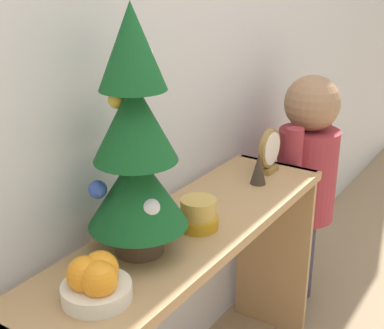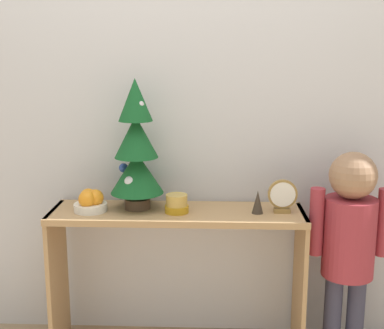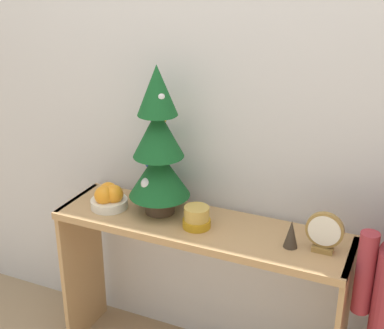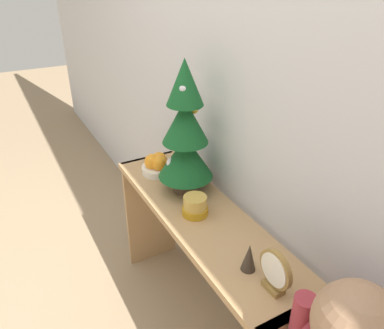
{
  "view_description": "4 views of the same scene",
  "coord_description": "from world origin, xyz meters",
  "px_view_note": "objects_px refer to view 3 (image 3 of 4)",
  "views": [
    {
      "loc": [
        -1.11,
        -0.57,
        1.39
      ],
      "look_at": [
        0.06,
        0.2,
        0.86
      ],
      "focal_mm": 50.0,
      "sensor_mm": 36.0,
      "label": 1
    },
    {
      "loc": [
        0.17,
        -2.22,
        1.45
      ],
      "look_at": [
        0.07,
        0.15,
        0.93
      ],
      "focal_mm": 50.0,
      "sensor_mm": 36.0,
      "label": 2
    },
    {
      "loc": [
        0.74,
        -1.55,
        1.72
      ],
      "look_at": [
        -0.04,
        0.19,
        0.94
      ],
      "focal_mm": 50.0,
      "sensor_mm": 36.0,
      "label": 3
    },
    {
      "loc": [
        1.13,
        -0.5,
        1.64
      ],
      "look_at": [
        -0.07,
        0.16,
        0.9
      ],
      "focal_mm": 35.0,
      "sensor_mm": 36.0,
      "label": 4
    }
  ],
  "objects_px": {
    "mini_tree": "(158,146)",
    "figurine": "(291,234)",
    "desk_clock": "(324,233)",
    "singing_bowl": "(196,217)",
    "fruit_bowl": "(109,197)"
  },
  "relations": [
    {
      "from": "singing_bowl",
      "to": "figurine",
      "type": "bearing_deg",
      "value": 0.43
    },
    {
      "from": "fruit_bowl",
      "to": "singing_bowl",
      "type": "bearing_deg",
      "value": -0.9
    },
    {
      "from": "mini_tree",
      "to": "figurine",
      "type": "relative_size",
      "value": 5.7
    },
    {
      "from": "mini_tree",
      "to": "figurine",
      "type": "height_order",
      "value": "mini_tree"
    },
    {
      "from": "mini_tree",
      "to": "desk_clock",
      "type": "distance_m",
      "value": 0.71
    },
    {
      "from": "singing_bowl",
      "to": "desk_clock",
      "type": "height_order",
      "value": "desk_clock"
    },
    {
      "from": "fruit_bowl",
      "to": "figurine",
      "type": "distance_m",
      "value": 0.78
    },
    {
      "from": "singing_bowl",
      "to": "figurine",
      "type": "distance_m",
      "value": 0.37
    },
    {
      "from": "fruit_bowl",
      "to": "desk_clock",
      "type": "height_order",
      "value": "desk_clock"
    },
    {
      "from": "fruit_bowl",
      "to": "desk_clock",
      "type": "xyz_separation_m",
      "value": [
        0.89,
        0.01,
        0.03
      ]
    },
    {
      "from": "fruit_bowl",
      "to": "desk_clock",
      "type": "relative_size",
      "value": 0.99
    },
    {
      "from": "desk_clock",
      "to": "figurine",
      "type": "relative_size",
      "value": 1.45
    },
    {
      "from": "mini_tree",
      "to": "figurine",
      "type": "distance_m",
      "value": 0.61
    },
    {
      "from": "desk_clock",
      "to": "figurine",
      "type": "distance_m",
      "value": 0.12
    },
    {
      "from": "singing_bowl",
      "to": "desk_clock",
      "type": "distance_m",
      "value": 0.49
    }
  ]
}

